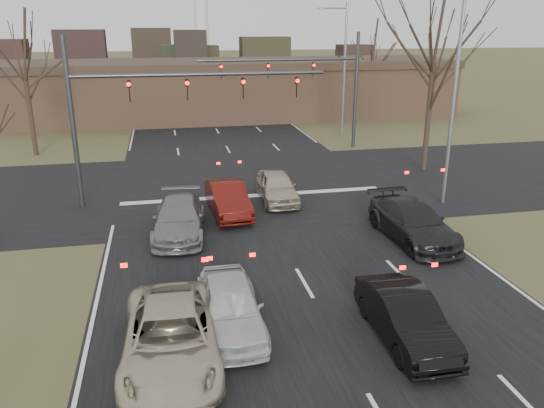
{
  "coord_description": "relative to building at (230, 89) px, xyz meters",
  "views": [
    {
      "loc": [
        -4.39,
        -12.78,
        8.41
      ],
      "look_at": [
        -0.56,
        5.76,
        2.0
      ],
      "focal_mm": 35.0,
      "sensor_mm": 36.0,
      "label": 1
    }
  ],
  "objects": [
    {
      "name": "ground",
      "position": [
        -2.0,
        -38.0,
        -2.67
      ],
      "size": [
        360.0,
        360.0,
        0.0
      ],
      "primitive_type": "plane",
      "color": "#4C522B",
      "rests_on": "ground"
    },
    {
      "name": "car_charcoal_sedan",
      "position": [
        3.37,
        -32.09,
        -1.9
      ],
      "size": [
        2.39,
        5.37,
        1.53
      ],
      "primitive_type": "imported",
      "rotation": [
        0.0,
        0.0,
        0.05
      ],
      "color": "black",
      "rests_on": "ground"
    },
    {
      "name": "car_white_sedan",
      "position": [
        -4.84,
        -37.33,
        -1.92
      ],
      "size": [
        1.77,
        4.37,
        1.49
      ],
      "primitive_type": "imported",
      "rotation": [
        0.0,
        0.0,
        -0.0
      ],
      "color": "silver",
      "rests_on": "ground"
    },
    {
      "name": "streetlight_right_near",
      "position": [
        6.82,
        -28.0,
        2.92
      ],
      "size": [
        2.34,
        0.25,
        10.0
      ],
      "color": "gray",
      "rests_on": "ground"
    },
    {
      "name": "mast_arm_near",
      "position": [
        -7.23,
        -25.0,
        2.41
      ],
      "size": [
        12.12,
        0.24,
        8.0
      ],
      "color": "#383A3D",
      "rests_on": "ground"
    },
    {
      "name": "road_main",
      "position": [
        -2.0,
        22.0,
        -2.66
      ],
      "size": [
        14.0,
        300.0,
        0.02
      ],
      "primitive_type": "cube",
      "color": "black",
      "rests_on": "ground"
    },
    {
      "name": "tree_right_near",
      "position": [
        9.0,
        -22.0,
        6.23
      ],
      "size": [
        6.9,
        6.9,
        11.5
      ],
      "color": "black",
      "rests_on": "ground"
    },
    {
      "name": "car_silver_ahead",
      "position": [
        -1.01,
        -25.97,
        -1.93
      ],
      "size": [
        1.89,
        4.38,
        1.47
      ],
      "primitive_type": "imported",
      "rotation": [
        0.0,
        0.0,
        -0.03
      ],
      "color": "#B6A993",
      "rests_on": "ground"
    },
    {
      "name": "car_silver_suv",
      "position": [
        -6.55,
        -38.62,
        -1.92
      ],
      "size": [
        2.64,
        5.44,
        1.49
      ],
      "primitive_type": "imported",
      "rotation": [
        0.0,
        0.0,
        -0.03
      ],
      "color": "#BEB599",
      "rests_on": "ground"
    },
    {
      "name": "car_grey_ahead",
      "position": [
        -6.0,
        -29.59,
        -1.93
      ],
      "size": [
        2.51,
        5.21,
        1.47
      ],
      "primitive_type": "imported",
      "rotation": [
        0.0,
        0.0,
        -0.09
      ],
      "color": "slate",
      "rests_on": "ground"
    },
    {
      "name": "road_cross",
      "position": [
        -2.0,
        -23.0,
        -2.65
      ],
      "size": [
        200.0,
        14.0,
        0.02
      ],
      "primitive_type": "cube",
      "color": "black",
      "rests_on": "ground"
    },
    {
      "name": "streetlight_right_far",
      "position": [
        7.32,
        -11.0,
        2.92
      ],
      "size": [
        2.34,
        0.25,
        10.0
      ],
      "color": "gray",
      "rests_on": "ground"
    },
    {
      "name": "tree_right_far",
      "position": [
        13.0,
        -3.0,
        4.29
      ],
      "size": [
        5.4,
        5.4,
        9.0
      ],
      "color": "black",
      "rests_on": "ground"
    },
    {
      "name": "mast_arm_far",
      "position": [
        4.18,
        -15.0,
        2.35
      ],
      "size": [
        11.12,
        0.24,
        8.0
      ],
      "color": "#383A3D",
      "rests_on": "ground"
    },
    {
      "name": "tree_left_far",
      "position": [
        -15.0,
        -13.0,
        4.68
      ],
      "size": [
        5.7,
        5.7,
        9.5
      ],
      "color": "black",
      "rests_on": "ground"
    },
    {
      "name": "car_red_ahead",
      "position": [
        -3.67,
        -27.46,
        -1.93
      ],
      "size": [
        1.86,
        4.58,
        1.48
      ],
      "primitive_type": "imported",
      "rotation": [
        0.0,
        0.0,
        0.07
      ],
      "color": "#52100B",
      "rests_on": "ground"
    },
    {
      "name": "building",
      "position": [
        0.0,
        0.0,
        0.0
      ],
      "size": [
        42.4,
        10.4,
        5.3
      ],
      "color": "#876148",
      "rests_on": "ground"
    },
    {
      "name": "car_black_hatch",
      "position": [
        -0.14,
        -38.85,
        -1.96
      ],
      "size": [
        1.53,
        4.3,
        1.41
      ],
      "primitive_type": "imported",
      "rotation": [
        0.0,
        0.0,
        -0.01
      ],
      "color": "black",
      "rests_on": "ground"
    }
  ]
}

